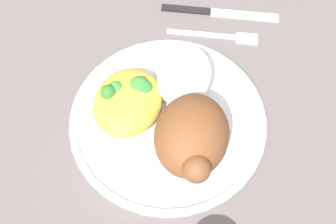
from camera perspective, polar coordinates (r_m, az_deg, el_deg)
The scene contains 7 objects.
ground_plane at distance 0.48m, azimuth 0.00°, elevation -1.71°, with size 2.00×2.00×0.00m, color #625856.
plate at distance 0.47m, azimuth 0.00°, elevation -1.13°, with size 0.26×0.26×0.02m.
roasted_chicken at distance 0.41m, azimuth 3.82°, elevation -3.91°, with size 0.11×0.09×0.08m.
rice_pile at distance 0.47m, azimuth 2.66°, elevation 5.94°, with size 0.10×0.07×0.05m, color white.
mac_cheese_with_broccoli at distance 0.46m, azimuth -6.32°, elevation 2.14°, with size 0.10×0.09×0.04m.
fork at distance 0.57m, azimuth 8.02°, elevation 12.04°, with size 0.03×0.14×0.01m.
knife at distance 0.60m, azimuth 6.70°, elevation 15.72°, with size 0.03×0.19×0.01m.
Camera 1 is at (0.21, 0.05, 0.43)m, focal length 38.13 mm.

